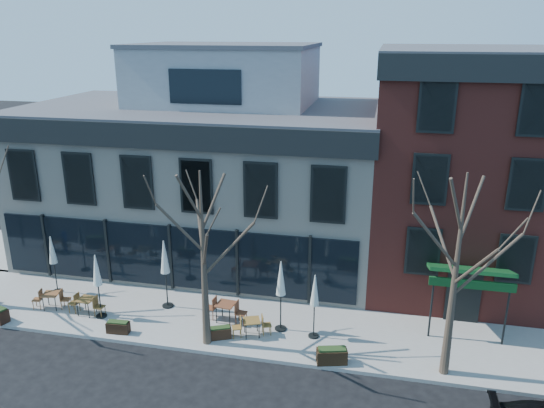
# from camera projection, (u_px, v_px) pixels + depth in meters

# --- Properties ---
(ground) EXTENTS (120.00, 120.00, 0.00)m
(ground) POSITION_uv_depth(u_px,v_px,m) (174.00, 293.00, 25.27)
(ground) COLOR black
(ground) RESTS_ON ground
(sidewalk_front) EXTENTS (33.50, 4.70, 0.15)m
(sidewalk_front) POSITION_uv_depth(u_px,v_px,m) (226.00, 322.00, 22.60)
(sidewalk_front) COLOR gray
(sidewalk_front) RESTS_ON ground
(sidewalk_side) EXTENTS (4.50, 12.00, 0.15)m
(sidewalk_side) POSITION_uv_depth(u_px,v_px,m) (42.00, 229.00, 33.08)
(sidewalk_side) COLOR gray
(sidewalk_side) RESTS_ON ground
(corner_building) EXTENTS (18.39, 10.39, 11.10)m
(corner_building) POSITION_uv_depth(u_px,v_px,m) (206.00, 170.00, 28.47)
(corner_building) COLOR beige
(corner_building) RESTS_ON ground
(red_brick_building) EXTENTS (8.20, 11.78, 11.18)m
(red_brick_building) POSITION_uv_depth(u_px,v_px,m) (461.00, 167.00, 25.49)
(red_brick_building) COLOR maroon
(red_brick_building) RESTS_ON ground
(tree_mid) EXTENTS (3.50, 3.55, 7.04)m
(tree_mid) POSITION_uv_depth(u_px,v_px,m) (204.00, 258.00, 19.85)
(tree_mid) COLOR #382B21
(tree_mid) RESTS_ON sidewalk_front
(tree_right) EXTENTS (3.72, 3.77, 7.48)m
(tree_right) POSITION_uv_depth(u_px,v_px,m) (456.00, 275.00, 17.96)
(tree_right) COLOR #382B21
(tree_right) RESTS_ON sidewalk_front
(cafe_set_1) EXTENTS (1.72, 0.80, 0.88)m
(cafe_set_1) POSITION_uv_depth(u_px,v_px,m) (52.00, 299.00, 23.44)
(cafe_set_1) COLOR brown
(cafe_set_1) RESTS_ON sidewalk_front
(cafe_set_2) EXTENTS (1.73, 0.73, 0.90)m
(cafe_set_2) POSITION_uv_depth(u_px,v_px,m) (86.00, 304.00, 22.95)
(cafe_set_2) COLOR brown
(cafe_set_2) RESTS_ON sidewalk_front
(cafe_set_3) EXTENTS (1.92, 0.84, 0.99)m
(cafe_set_3) POSITION_uv_depth(u_px,v_px,m) (226.00, 310.00, 22.41)
(cafe_set_3) COLOR brown
(cafe_set_3) RESTS_ON sidewalk_front
(cafe_set_4) EXTENTS (1.66, 0.98, 0.86)m
(cafe_set_4) POSITION_uv_depth(u_px,v_px,m) (252.00, 326.00, 21.35)
(cafe_set_4) COLOR brown
(cafe_set_4) RESTS_ON sidewalk_front
(umbrella_0) EXTENTS (0.45, 0.45, 2.82)m
(umbrella_0) POSITION_uv_depth(u_px,v_px,m) (52.00, 253.00, 24.43)
(umbrella_0) COLOR black
(umbrella_0) RESTS_ON sidewalk_front
(umbrella_1) EXTENTS (0.46, 0.46, 2.89)m
(umbrella_1) POSITION_uv_depth(u_px,v_px,m) (97.00, 274.00, 22.24)
(umbrella_1) COLOR black
(umbrella_1) RESTS_ON sidewalk_front
(umbrella_2) EXTENTS (0.51, 0.51, 3.16)m
(umbrella_2) POSITION_uv_depth(u_px,v_px,m) (165.00, 261.00, 23.02)
(umbrella_2) COLOR black
(umbrella_2) RESTS_ON sidewalk_front
(umbrella_3) EXTENTS (0.49, 0.49, 3.06)m
(umbrella_3) POSITION_uv_depth(u_px,v_px,m) (281.00, 282.00, 21.23)
(umbrella_3) COLOR black
(umbrella_3) RESTS_ON sidewalk_front
(umbrella_4) EXTENTS (0.44, 0.44, 2.74)m
(umbrella_4) POSITION_uv_depth(u_px,v_px,m) (315.00, 294.00, 20.79)
(umbrella_4) COLOR black
(umbrella_4) RESTS_ON sidewalk_front
(planter_1) EXTENTS (0.95, 0.44, 0.51)m
(planter_1) POSITION_uv_depth(u_px,v_px,m) (118.00, 327.00, 21.61)
(planter_1) COLOR black
(planter_1) RESTS_ON sidewalk_front
(planter_2) EXTENTS (0.97, 0.71, 0.51)m
(planter_2) POSITION_uv_depth(u_px,v_px,m) (220.00, 333.00, 21.21)
(planter_2) COLOR black
(planter_2) RESTS_ON sidewalk_front
(planter_3) EXTENTS (1.20, 0.72, 0.63)m
(planter_3) POSITION_uv_depth(u_px,v_px,m) (332.00, 355.00, 19.62)
(planter_3) COLOR black
(planter_3) RESTS_ON sidewalk_front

